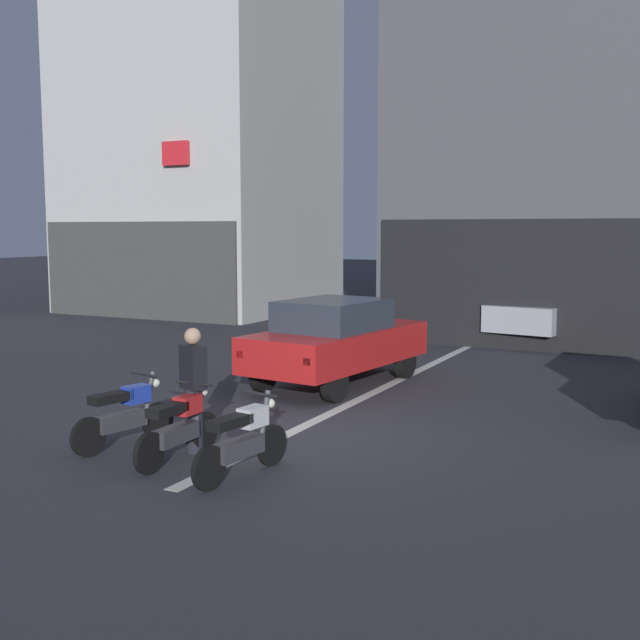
# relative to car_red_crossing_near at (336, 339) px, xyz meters

# --- Properties ---
(ground_plane) EXTENTS (120.00, 120.00, 0.00)m
(ground_plane) POSITION_rel_car_red_crossing_near_xyz_m (0.90, -3.29, -0.89)
(ground_plane) COLOR #333338
(lane_centre_line) EXTENTS (0.20, 18.00, 0.01)m
(lane_centre_line) POSITION_rel_car_red_crossing_near_xyz_m (0.90, 2.71, -0.88)
(lane_centre_line) COLOR silver
(lane_centre_line) RESTS_ON ground
(building_corner_left) EXTENTS (8.05, 7.62, 19.78)m
(building_corner_left) POSITION_rel_car_red_crossing_near_xyz_m (-10.61, 10.79, 8.99)
(building_corner_left) COLOR silver
(building_corner_left) RESTS_ON ground
(car_red_crossing_near) EXTENTS (2.25, 4.29, 1.64)m
(car_red_crossing_near) POSITION_rel_car_red_crossing_near_xyz_m (0.00, 0.00, 0.00)
(car_red_crossing_near) COLOR black
(car_red_crossing_near) RESTS_ON ground
(car_silver_down_street) EXTENTS (2.27, 4.29, 1.64)m
(car_silver_down_street) POSITION_rel_car_red_crossing_near_xyz_m (2.41, 7.67, 0.00)
(car_silver_down_street) COLOR black
(car_silver_down_street) RESTS_ON ground
(motorcycle_blue_row_leftmost) EXTENTS (0.56, 1.65, 0.98)m
(motorcycle_blue_row_leftmost) POSITION_rel_car_red_crossing_near_xyz_m (-0.76, -5.10, -0.43)
(motorcycle_blue_row_leftmost) COLOR black
(motorcycle_blue_row_leftmost) RESTS_ON ground
(motorcycle_red_row_left_mid) EXTENTS (0.55, 1.67, 0.98)m
(motorcycle_red_row_left_mid) POSITION_rel_car_red_crossing_near_xyz_m (0.30, -5.31, -0.43)
(motorcycle_red_row_left_mid) COLOR black
(motorcycle_red_row_left_mid) RESTS_ON ground
(motorcycle_white_row_centre) EXTENTS (0.55, 1.66, 0.98)m
(motorcycle_white_row_centre) POSITION_rel_car_red_crossing_near_xyz_m (1.37, -5.49, -0.43)
(motorcycle_white_row_centre) COLOR black
(motorcycle_white_row_centre) RESTS_ON ground
(person_by_motorcycles) EXTENTS (0.42, 0.34, 1.67)m
(person_by_motorcycles) POSITION_rel_car_red_crossing_near_xyz_m (0.23, -4.89, -0.03)
(person_by_motorcycles) COLOR #23232D
(person_by_motorcycles) RESTS_ON ground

